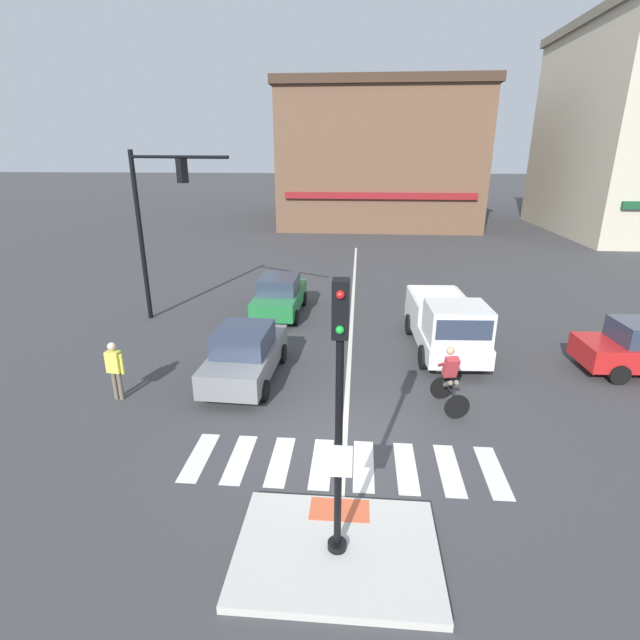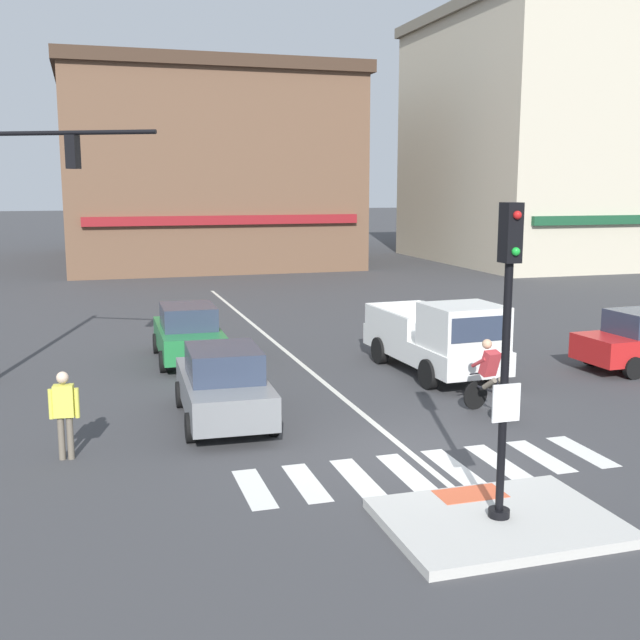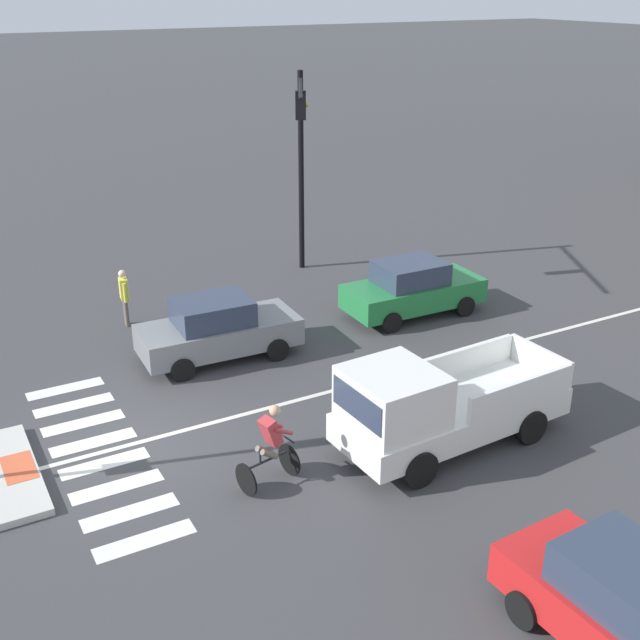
{
  "view_description": "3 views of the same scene",
  "coord_description": "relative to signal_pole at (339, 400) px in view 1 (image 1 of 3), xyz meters",
  "views": [
    {
      "loc": [
        0.23,
        -9.58,
        6.41
      ],
      "look_at": [
        -1.01,
        5.39,
        1.11
      ],
      "focal_mm": 26.76,
      "sensor_mm": 36.0,
      "label": 1
    },
    {
      "loc": [
        -5.7,
        -13.02,
        5.03
      ],
      "look_at": [
        -0.42,
        4.52,
        1.84
      ],
      "focal_mm": 43.75,
      "sensor_mm": 36.0,
      "label": 2
    },
    {
      "loc": [
        14.43,
        -3.49,
        9.07
      ],
      "look_at": [
        0.08,
        4.39,
        1.96
      ],
      "focal_mm": 44.07,
      "sensor_mm": 36.0,
      "label": 3
    }
  ],
  "objects": [
    {
      "name": "ground_plane",
      "position": [
        0.0,
        3.33,
        -2.94
      ],
      "size": [
        300.0,
        300.0,
        0.0
      ],
      "primitive_type": "plane",
      "color": "#3D3D3F"
    },
    {
      "name": "traffic_island",
      "position": [
        0.0,
        0.01,
        -2.87
      ],
      "size": [
        3.4,
        2.5,
        0.15
      ],
      "primitive_type": "cube",
      "color": "beige",
      "rests_on": "ground"
    },
    {
      "name": "tactile_pad_front",
      "position": [
        0.0,
        0.91,
        -2.79
      ],
      "size": [
        1.1,
        0.6,
        0.01
      ],
      "primitive_type": "cube",
      "color": "#DB5B38",
      "rests_on": "traffic_island"
    },
    {
      "name": "signal_pole",
      "position": [
        0.0,
        0.0,
        0.0
      ],
      "size": [
        0.44,
        0.38,
        4.64
      ],
      "color": "black",
      "rests_on": "traffic_island"
    },
    {
      "name": "crosswalk_stripe_a",
      "position": [
        -3.19,
        2.49,
        -2.94
      ],
      "size": [
        0.44,
        1.8,
        0.01
      ],
      "primitive_type": "cube",
      "color": "silver",
      "rests_on": "ground"
    },
    {
      "name": "crosswalk_stripe_b",
      "position": [
        -2.28,
        2.49,
        -2.94
      ],
      "size": [
        0.44,
        1.8,
        0.01
      ],
      "primitive_type": "cube",
      "color": "silver",
      "rests_on": "ground"
    },
    {
      "name": "crosswalk_stripe_c",
      "position": [
        -1.37,
        2.49,
        -2.94
      ],
      "size": [
        0.44,
        1.8,
        0.01
      ],
      "primitive_type": "cube",
      "color": "silver",
      "rests_on": "ground"
    },
    {
      "name": "crosswalk_stripe_d",
      "position": [
        -0.46,
        2.49,
        -2.94
      ],
      "size": [
        0.44,
        1.8,
        0.01
      ],
      "primitive_type": "cube",
      "color": "silver",
      "rests_on": "ground"
    },
    {
      "name": "crosswalk_stripe_e",
      "position": [
        0.46,
        2.49,
        -2.94
      ],
      "size": [
        0.44,
        1.8,
        0.01
      ],
      "primitive_type": "cube",
      "color": "silver",
      "rests_on": "ground"
    },
    {
      "name": "crosswalk_stripe_f",
      "position": [
        1.37,
        2.49,
        -2.94
      ],
      "size": [
        0.44,
        1.8,
        0.01
      ],
      "primitive_type": "cube",
      "color": "silver",
      "rests_on": "ground"
    },
    {
      "name": "crosswalk_stripe_g",
      "position": [
        2.28,
        2.49,
        -2.94
      ],
      "size": [
        0.44,
        1.8,
        0.01
      ],
      "primitive_type": "cube",
      "color": "silver",
      "rests_on": "ground"
    },
    {
      "name": "crosswalk_stripe_h",
      "position": [
        3.19,
        2.49,
        -2.94
      ],
      "size": [
        0.44,
        1.8,
        0.01
      ],
      "primitive_type": "cube",
      "color": "silver",
      "rests_on": "ground"
    },
    {
      "name": "lane_centre_line",
      "position": [
        0.01,
        13.33,
        -2.94
      ],
      "size": [
        0.14,
        28.0,
        0.01
      ],
      "primitive_type": "cube",
      "color": "silver",
      "rests_on": "ground"
    },
    {
      "name": "traffic_light_mast",
      "position": [
        -7.39,
        11.14,
        1.32
      ],
      "size": [
        4.34,
        2.32,
        6.51
      ],
      "color": "black",
      "rests_on": "ground"
    },
    {
      "name": "building_corner_left",
      "position": [
        1.77,
        44.25,
        3.07
      ],
      "size": [
        17.52,
        22.25,
        11.99
      ],
      "color": "brown",
      "rests_on": "ground"
    },
    {
      "name": "car_grey_westbound_near",
      "position": [
        -3.02,
        6.4,
        -2.13
      ],
      "size": [
        1.97,
        4.16,
        1.64
      ],
      "color": "slate",
      "rests_on": "ground"
    },
    {
      "name": "car_green_westbound_far",
      "position": [
        -2.99,
        12.49,
        -2.13
      ],
      "size": [
        1.9,
        4.13,
        1.64
      ],
      "color": "#237A3D",
      "rests_on": "ground"
    },
    {
      "name": "pickup_truck_white_eastbound_mid",
      "position": [
        3.19,
        8.74,
        -1.96
      ],
      "size": [
        2.26,
        5.19,
        2.08
      ],
      "color": "white",
      "rests_on": "ground"
    },
    {
      "name": "cyclist",
      "position": [
        2.69,
        5.2,
        -2.07
      ],
      "size": [
        0.87,
        1.2,
        1.68
      ],
      "color": "black",
      "rests_on": "ground"
    },
    {
      "name": "pedestrian_at_curb_left",
      "position": [
        -6.23,
        4.89,
        -1.96
      ],
      "size": [
        0.55,
        0.27,
        1.67
      ],
      "color": "#6B6051",
      "rests_on": "ground"
    }
  ]
}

